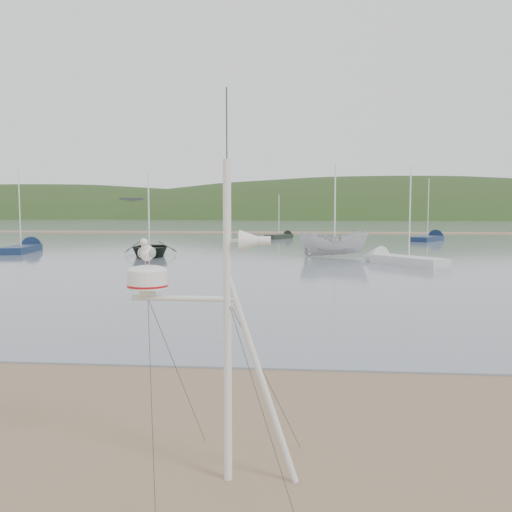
# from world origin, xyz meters

# --- Properties ---
(ground) EXTENTS (560.00, 560.00, 0.00)m
(ground) POSITION_xyz_m (0.00, 0.00, 0.00)
(ground) COLOR #7B6047
(ground) RESTS_ON ground
(water) EXTENTS (560.00, 256.00, 0.04)m
(water) POSITION_xyz_m (0.00, 132.00, 0.02)
(water) COLOR slate
(water) RESTS_ON ground
(sandbar) EXTENTS (560.00, 7.00, 0.07)m
(sandbar) POSITION_xyz_m (0.00, 70.00, 0.07)
(sandbar) COLOR #7B6047
(sandbar) RESTS_ON water
(hill_ridge) EXTENTS (620.00, 180.00, 80.00)m
(hill_ridge) POSITION_xyz_m (18.52, 235.00, -19.70)
(hill_ridge) COLOR #1E3314
(hill_ridge) RESTS_ON ground
(far_cottages) EXTENTS (294.40, 6.30, 8.00)m
(far_cottages) POSITION_xyz_m (3.00, 196.00, 4.00)
(far_cottages) COLOR beige
(far_cottages) RESTS_ON ground
(mast_rig) EXTENTS (2.02, 2.15, 4.56)m
(mast_rig) POSITION_xyz_m (2.01, -0.47, 1.10)
(mast_rig) COLOR silver
(mast_rig) RESTS_ON ground
(boat_dark) EXTENTS (3.81, 1.85, 5.14)m
(boat_dark) POSITION_xyz_m (-7.61, 29.69, 2.61)
(boat_dark) COLOR black
(boat_dark) RESTS_ON water
(boat_white) EXTENTS (1.88, 1.83, 4.72)m
(boat_white) POSITION_xyz_m (5.03, 30.63, 2.40)
(boat_white) COLOR silver
(boat_white) RESTS_ON water
(sailboat_white_near) EXTENTS (4.96, 5.77, 6.14)m
(sailboat_white_near) POSITION_xyz_m (8.03, 26.26, 0.30)
(sailboat_white_near) COLOR silver
(sailboat_white_near) RESTS_ON ground
(sailboat_dark_mid) EXTENTS (3.77, 5.16, 5.27)m
(sailboat_dark_mid) POSITION_xyz_m (0.77, 54.90, 0.30)
(sailboat_dark_mid) COLOR black
(sailboat_dark_mid) RESTS_ON ground
(sailboat_blue_near) EXTENTS (2.87, 6.99, 6.77)m
(sailboat_blue_near) POSITION_xyz_m (-18.52, 33.98, 0.30)
(sailboat_blue_near) COLOR #132443
(sailboat_blue_near) RESTS_ON ground
(sailboat_blue_far) EXTENTS (5.20, 6.96, 7.06)m
(sailboat_blue_far) POSITION_xyz_m (16.67, 52.23, 0.30)
(sailboat_blue_far) COLOR #132443
(sailboat_blue_far) RESTS_ON ground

